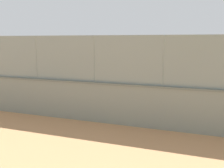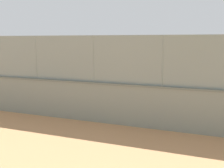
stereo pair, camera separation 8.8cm
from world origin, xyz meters
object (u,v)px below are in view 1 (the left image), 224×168
(player_crossing_court, at_px, (82,77))
(sports_ball, at_px, (66,79))
(player_foreground_swinging, at_px, (170,93))
(spare_ball_by_wall, at_px, (154,120))

(player_crossing_court, relative_size, sports_ball, 9.86)
(player_foreground_swinging, xyz_separation_m, spare_ball_by_wall, (0.33, 2.12, -0.93))
(sports_ball, distance_m, spare_ball_by_wall, 8.00)
(player_foreground_swinging, distance_m, sports_ball, 7.56)
(player_crossing_court, xyz_separation_m, player_foreground_swinging, (-7.25, 3.36, -0.05))
(player_crossing_court, distance_m, player_foreground_swinging, 7.99)
(sports_ball, height_order, spare_ball_by_wall, sports_ball)
(player_foreground_swinging, height_order, spare_ball_by_wall, player_foreground_swinging)
(player_foreground_swinging, xyz_separation_m, sports_ball, (7.42, -1.43, 0.13))
(sports_ball, bearing_deg, player_foreground_swinging, 169.11)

